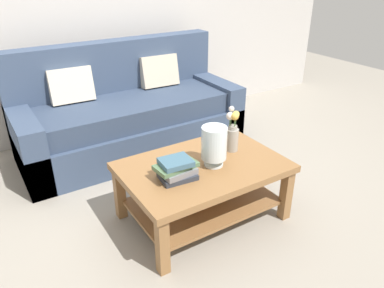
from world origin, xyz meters
name	(u,v)px	position (x,y,z in m)	size (l,w,h in m)	color
ground_plane	(182,188)	(0.00, 0.00, 0.00)	(10.00, 10.00, 0.00)	gray
back_wall	(99,5)	(0.00, 1.65, 1.35)	(6.40, 0.12, 2.70)	#BCB7B2
couch	(128,115)	(-0.05, 0.97, 0.36)	(2.19, 0.90, 1.06)	#384760
coffee_table	(203,180)	(-0.07, -0.42, 0.33)	(1.15, 0.79, 0.46)	olive
book_stack_main	(177,169)	(-0.32, -0.48, 0.53)	(0.29, 0.20, 0.14)	#2D333D
glass_hurricane_vase	(214,144)	(-0.01, -0.47, 0.63)	(0.18, 0.18, 0.29)	silver
flower_pitcher	(232,132)	(0.24, -0.35, 0.61)	(0.10, 0.10, 0.35)	#9E998E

